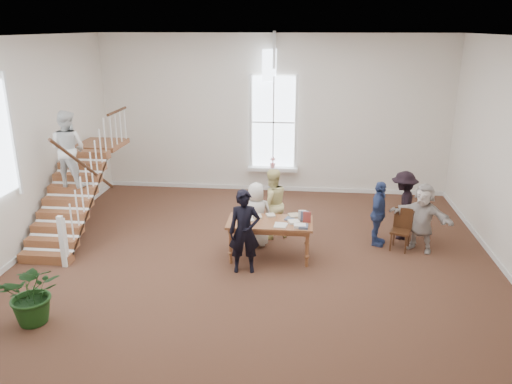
# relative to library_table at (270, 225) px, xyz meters

# --- Properties ---
(ground) EXTENTS (10.00, 10.00, 0.00)m
(ground) POSITION_rel_library_table_xyz_m (-0.27, 0.11, -0.74)
(ground) COLOR #4A2E1D
(ground) RESTS_ON ground
(room_shell) EXTENTS (10.49, 10.00, 10.00)m
(room_shell) POSITION_rel_library_table_xyz_m (-0.27, 4.50, -0.34)
(room_shell) COLOR silver
(room_shell) RESTS_ON ground
(staircase) EXTENTS (1.10, 4.10, 2.92)m
(staircase) POSITION_rel_library_table_xyz_m (-4.61, 0.86, 0.88)
(staircase) COLOR brown
(staircase) RESTS_ON ground
(library_table) EXTENTS (1.77, 0.90, 0.89)m
(library_table) POSITION_rel_library_table_xyz_m (0.00, 0.00, 0.00)
(library_table) COLOR brown
(library_table) RESTS_ON ground
(police_officer) EXTENTS (0.67, 0.49, 1.70)m
(police_officer) POSITION_rel_library_table_xyz_m (-0.46, -0.65, 0.11)
(police_officer) COLOR black
(police_officer) RESTS_ON ground
(elderly_woman) EXTENTS (0.80, 0.63, 1.46)m
(elderly_woman) POSITION_rel_library_table_xyz_m (-0.36, 0.60, -0.01)
(elderly_woman) COLOR silver
(elderly_woman) RESTS_ON ground
(person_yellow) EXTENTS (0.99, 0.91, 1.64)m
(person_yellow) POSITION_rel_library_table_xyz_m (-0.06, 1.10, 0.08)
(person_yellow) COLOR #F0E396
(person_yellow) RESTS_ON ground
(woman_cluster_a) EXTENTS (0.62, 0.93, 1.47)m
(woman_cluster_a) POSITION_rel_library_table_xyz_m (2.33, 0.92, -0.00)
(woman_cluster_a) COLOR navy
(woman_cluster_a) RESTS_ON ground
(woman_cluster_b) EXTENTS (0.85, 1.15, 1.59)m
(woman_cluster_b) POSITION_rel_library_table_xyz_m (2.93, 1.37, 0.05)
(woman_cluster_b) COLOR black
(woman_cluster_b) RESTS_ON ground
(woman_cluster_c) EXTENTS (1.43, 1.13, 1.52)m
(woman_cluster_c) POSITION_rel_library_table_xyz_m (3.23, 0.72, 0.02)
(woman_cluster_c) COLOR beige
(woman_cluster_c) RESTS_ON ground
(floor_plant) EXTENTS (1.18, 1.10, 1.08)m
(floor_plant) POSITION_rel_library_table_xyz_m (-3.67, -2.81, -0.20)
(floor_plant) COLOR #153611
(floor_plant) RESTS_ON ground
(side_chair) EXTENTS (0.51, 0.51, 0.92)m
(side_chair) POSITION_rel_library_table_xyz_m (2.82, 0.76, -0.24)
(side_chair) COLOR #36200E
(side_chair) RESTS_ON ground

